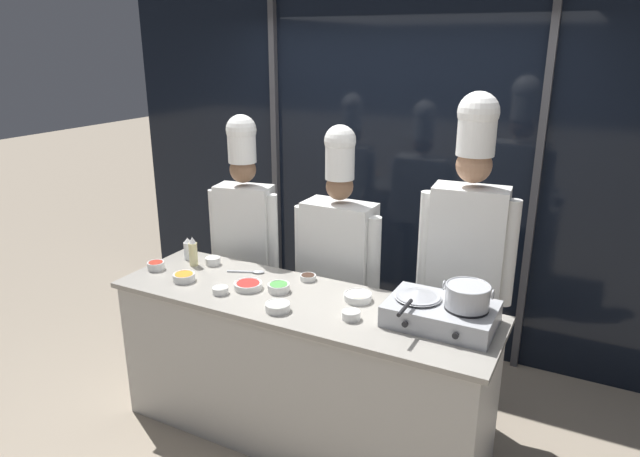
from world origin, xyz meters
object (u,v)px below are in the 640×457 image
object	(u,v)px
portable_stove	(441,313)
prep_bowl_chili_flakes	(156,265)
stock_pot	(468,295)
prep_bowl_carrots	(184,277)
prep_bowl_chicken	(358,296)
prep_bowl_scallions	(279,287)
serving_spoon_slotted	(253,272)
frying_pan	(418,294)
prep_bowl_rice	(351,314)
prep_bowl_bell_pepper	(248,285)
chef_line	(468,239)
prep_bowl_onion	(220,290)
chef_sous	(339,249)
prep_bowl_bean_sprouts	(278,306)
chef_head	(245,225)
prep_bowl_soy_glaze	(308,277)
squeeze_bottle_clear	(188,249)
squeeze_bottle_oil	(193,252)
prep_bowl_garlic	(213,260)

from	to	relation	value
portable_stove	prep_bowl_chili_flakes	world-z (taller)	portable_stove
portable_stove	stock_pot	size ratio (longest dim) A/B	2.19
prep_bowl_carrots	prep_bowl_chicken	xyz separation A→B (m)	(1.06, 0.24, -0.00)
prep_bowl_scallions	serving_spoon_slotted	size ratio (longest dim) A/B	0.56
frying_pan	serving_spoon_slotted	distance (m)	1.14
prep_bowl_carrots	prep_bowl_rice	world-z (taller)	same
prep_bowl_bell_pepper	chef_line	size ratio (longest dim) A/B	0.08
stock_pot	prep_bowl_onion	xyz separation A→B (m)	(-1.37, -0.23, -0.16)
prep_bowl_scallions	chef_sous	distance (m)	0.58
prep_bowl_chili_flakes	frying_pan	bearing A→B (deg)	3.90
chef_line	prep_bowl_chili_flakes	bearing A→B (deg)	14.17
prep_bowl_rice	chef_sous	xyz separation A→B (m)	(-0.40, 0.69, 0.07)
prep_bowl_chicken	prep_bowl_rice	size ratio (longest dim) A/B	1.60
prep_bowl_bean_sprouts	chef_head	world-z (taller)	chef_head
prep_bowl_chicken	serving_spoon_slotted	distance (m)	0.76
portable_stove	prep_bowl_onion	xyz separation A→B (m)	(-1.24, -0.23, -0.04)
serving_spoon_slotted	prep_bowl_soy_glaze	bearing A→B (deg)	9.53
portable_stove	prep_bowl_soy_glaze	size ratio (longest dim) A/B	5.49
prep_bowl_carrots	frying_pan	bearing A→B (deg)	7.02
squeeze_bottle_clear	prep_bowl_scallions	bearing A→B (deg)	-11.54
chef_head	prep_bowl_scallions	bearing A→B (deg)	128.05
squeeze_bottle_clear	chef_sous	size ratio (longest dim) A/B	0.08
portable_stove	chef_line	world-z (taller)	chef_line
prep_bowl_onion	prep_bowl_carrots	bearing A→B (deg)	171.37
prep_bowl_scallions	prep_bowl_chili_flakes	xyz separation A→B (m)	(-0.88, -0.08, 0.00)
prep_bowl_chili_flakes	prep_bowl_soy_glaze	bearing A→B (deg)	17.60
prep_bowl_rice	prep_bowl_bean_sprouts	xyz separation A→B (m)	(-0.40, -0.10, -0.00)
squeeze_bottle_oil	prep_bowl_garlic	size ratio (longest dim) A/B	1.98
prep_bowl_chili_flakes	chef_sous	size ratio (longest dim) A/B	0.06
squeeze_bottle_oil	squeeze_bottle_clear	bearing A→B (deg)	145.24
squeeze_bottle_clear	prep_bowl_bell_pepper	world-z (taller)	squeeze_bottle_clear
prep_bowl_soy_glaze	chef_sous	bearing A→B (deg)	81.99
squeeze_bottle_oil	prep_bowl_rice	xyz separation A→B (m)	(1.23, -0.22, -0.07)
squeeze_bottle_oil	prep_bowl_onion	size ratio (longest dim) A/B	2.09
serving_spoon_slotted	frying_pan	bearing A→B (deg)	-6.31
serving_spoon_slotted	squeeze_bottle_clear	bearing A→B (deg)	179.93
squeeze_bottle_clear	prep_bowl_chicken	world-z (taller)	squeeze_bottle_clear
prep_bowl_onion	prep_bowl_bean_sprouts	bearing A→B (deg)	-5.12
prep_bowl_garlic	prep_bowl_rice	xyz separation A→B (m)	(1.13, -0.29, -0.00)
stock_pot	prep_bowl_bean_sprouts	size ratio (longest dim) A/B	1.82
prep_bowl_onion	serving_spoon_slotted	xyz separation A→B (m)	(-0.01, 0.35, -0.02)
prep_bowl_soy_glaze	chef_head	size ratio (longest dim) A/B	0.05
prep_bowl_rice	prep_bowl_garlic	bearing A→B (deg)	165.70
squeeze_bottle_clear	portable_stove	bearing A→B (deg)	-3.87
prep_bowl_onion	chef_head	size ratio (longest dim) A/B	0.05
squeeze_bottle_clear	prep_bowl_chili_flakes	size ratio (longest dim) A/B	1.38
stock_pot	chef_sous	size ratio (longest dim) A/B	0.14
stock_pot	squeeze_bottle_clear	size ratio (longest dim) A/B	1.65
stock_pot	prep_bowl_garlic	bearing A→B (deg)	175.99
stock_pot	prep_bowl_chicken	xyz separation A→B (m)	(-0.62, 0.06, -0.16)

